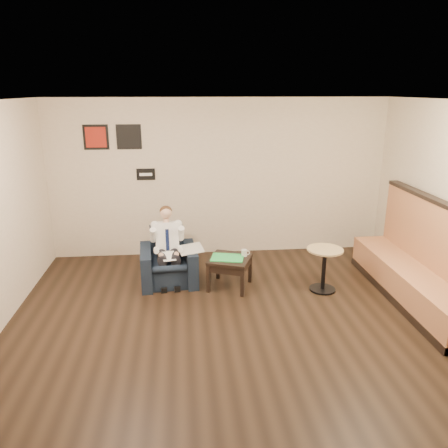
{
  "coord_description": "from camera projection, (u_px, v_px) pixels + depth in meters",
  "views": [
    {
      "loc": [
        -0.67,
        -4.66,
        2.93
      ],
      "look_at": [
        -0.1,
        1.2,
        1.1
      ],
      "focal_mm": 35.0,
      "sensor_mm": 36.0,
      "label": 1
    }
  ],
  "objects": [
    {
      "name": "ground",
      "position": [
        241.0,
        338.0,
        5.36
      ],
      "size": [
        6.0,
        6.0,
        0.0
      ],
      "primitive_type": "plane",
      "color": "black",
      "rests_on": "ground"
    },
    {
      "name": "wall_back",
      "position": [
        220.0,
        178.0,
        7.8
      ],
      "size": [
        6.0,
        0.02,
        2.8
      ],
      "primitive_type": "cube",
      "color": "beige",
      "rests_on": "ground"
    },
    {
      "name": "wall_front",
      "position": [
        329.0,
        422.0,
        2.1
      ],
      "size": [
        6.0,
        0.02,
        2.8
      ],
      "primitive_type": "cube",
      "color": "beige",
      "rests_on": "ground"
    },
    {
      "name": "ceiling",
      "position": [
        244.0,
        102.0,
        4.53
      ],
      "size": [
        6.0,
        6.0,
        0.02
      ],
      "primitive_type": "cube",
      "color": "white",
      "rests_on": "wall_back"
    },
    {
      "name": "seating_sign",
      "position": [
        146.0,
        174.0,
        7.64
      ],
      "size": [
        0.32,
        0.02,
        0.2
      ],
      "primitive_type": "cube",
      "color": "black",
      "rests_on": "wall_back"
    },
    {
      "name": "art_print_left",
      "position": [
        96.0,
        137.0,
        7.37
      ],
      "size": [
        0.42,
        0.03,
        0.42
      ],
      "primitive_type": "cube",
      "color": "#A22114",
      "rests_on": "wall_back"
    },
    {
      "name": "art_print_right",
      "position": [
        129.0,
        137.0,
        7.42
      ],
      "size": [
        0.42,
        0.03,
        0.42
      ],
      "primitive_type": "cube",
      "color": "black",
      "rests_on": "wall_back"
    },
    {
      "name": "armchair",
      "position": [
        168.0,
        257.0,
        6.82
      ],
      "size": [
        0.92,
        0.92,
        0.83
      ],
      "primitive_type": "cube",
      "rotation": [
        0.0,
        0.0,
        0.08
      ],
      "color": "black",
      "rests_on": "ground"
    },
    {
      "name": "seated_man",
      "position": [
        168.0,
        250.0,
        6.67
      ],
      "size": [
        0.61,
        0.85,
        1.14
      ],
      "primitive_type": null,
      "rotation": [
        0.0,
        0.0,
        0.08
      ],
      "color": "white",
      "rests_on": "armchair"
    },
    {
      "name": "lap_papers",
      "position": [
        169.0,
        256.0,
        6.6
      ],
      "size": [
        0.23,
        0.3,
        0.01
      ],
      "primitive_type": "cube",
      "rotation": [
        0.0,
        0.0,
        0.15
      ],
      "color": "white",
      "rests_on": "seated_man"
    },
    {
      "name": "newspaper",
      "position": [
        191.0,
        249.0,
        6.75
      ],
      "size": [
        0.42,
        0.5,
        0.01
      ],
      "primitive_type": "cube",
      "rotation": [
        0.0,
        0.0,
        0.13
      ],
      "color": "silver",
      "rests_on": "armchair"
    },
    {
      "name": "side_table",
      "position": [
        230.0,
        272.0,
        6.68
      ],
      "size": [
        0.76,
        0.76,
        0.48
      ],
      "primitive_type": "cube",
      "rotation": [
        0.0,
        0.0,
        -0.37
      ],
      "color": "black",
      "rests_on": "ground"
    },
    {
      "name": "green_folder",
      "position": [
        227.0,
        258.0,
        6.6
      ],
      "size": [
        0.55,
        0.44,
        0.01
      ],
      "primitive_type": "cube",
      "rotation": [
        0.0,
        0.0,
        -0.23
      ],
      "color": "green",
      "rests_on": "side_table"
    },
    {
      "name": "coffee_mug",
      "position": [
        244.0,
        253.0,
        6.67
      ],
      "size": [
        0.11,
        0.11,
        0.1
      ],
      "primitive_type": "cylinder",
      "rotation": [
        0.0,
        0.0,
        -0.37
      ],
      "color": "white",
      "rests_on": "side_table"
    },
    {
      "name": "smartphone",
      "position": [
        236.0,
        254.0,
        6.75
      ],
      "size": [
        0.17,
        0.14,
        0.01
      ],
      "primitive_type": "cube",
      "rotation": [
        0.0,
        0.0,
        -0.54
      ],
      "color": "black",
      "rests_on": "side_table"
    },
    {
      "name": "banquette",
      "position": [
        416.0,
        253.0,
        6.15
      ],
      "size": [
        0.67,
        2.82,
        1.44
      ],
      "primitive_type": "cube",
      "color": "#AE6B43",
      "rests_on": "ground"
    },
    {
      "name": "cafe_table",
      "position": [
        324.0,
        270.0,
        6.55
      ],
      "size": [
        0.62,
        0.62,
        0.67
      ],
      "primitive_type": "cylinder",
      "rotation": [
        0.0,
        0.0,
        0.18
      ],
      "color": "tan",
      "rests_on": "ground"
    }
  ]
}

